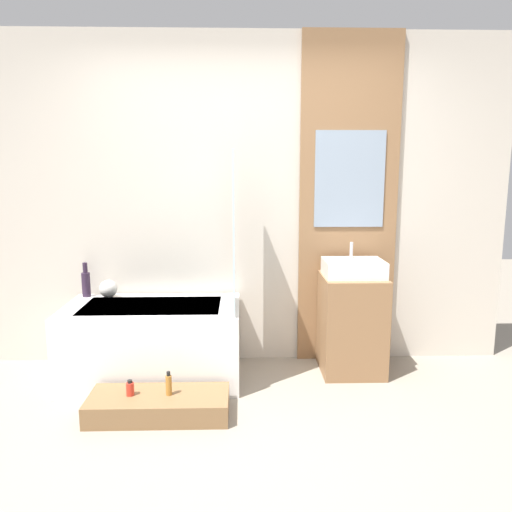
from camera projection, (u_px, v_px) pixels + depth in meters
ground_plane at (249, 467)px, 2.65m from camera, size 12.00×12.00×0.00m
wall_tiled_back at (246, 202)px, 3.98m from camera, size 4.20×0.06×2.60m
wall_wood_accent at (348, 201)px, 3.95m from camera, size 0.78×0.04×2.60m
bathtub at (153, 342)px, 3.73m from camera, size 1.29×0.72×0.57m
glass_shower_screen at (234, 231)px, 3.53m from camera, size 0.01×0.54×1.13m
wooden_step_bench at (159, 405)px, 3.19m from camera, size 0.89×0.38×0.14m
vanity_cabinet at (352, 324)px, 3.86m from camera, size 0.47×0.48×0.76m
sink at (354, 268)px, 3.78m from camera, size 0.45×0.34×0.25m
vase_tall_dark at (86, 283)px, 3.92m from camera, size 0.07×0.07×0.27m
vase_round_light at (108, 289)px, 3.90m from camera, size 0.14×0.14×0.14m
bottle_soap_primary at (130, 388)px, 3.17m from camera, size 0.05×0.05×0.10m
bottle_soap_secondary at (169, 384)px, 3.17m from camera, size 0.04×0.04×0.16m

